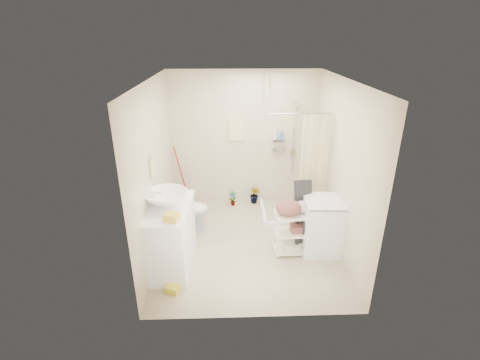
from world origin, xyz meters
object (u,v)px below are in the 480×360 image
object	(u,v)px
toilet	(186,210)
laundry_rack	(294,229)
vanity	(170,237)
washing_machine	(322,225)

from	to	relation	value
toilet	laundry_rack	bearing A→B (deg)	-115.12
toilet	laundry_rack	size ratio (longest dim) A/B	0.95
vanity	laundry_rack	world-z (taller)	vanity
vanity	washing_machine	distance (m)	2.33
washing_machine	toilet	bearing A→B (deg)	166.14
toilet	laundry_rack	distance (m)	1.88
vanity	laundry_rack	bearing A→B (deg)	11.58
vanity	washing_machine	size ratio (longest dim) A/B	1.29
washing_machine	laundry_rack	xyz separation A→B (m)	(-0.45, -0.06, -0.03)
vanity	toilet	distance (m)	1.03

